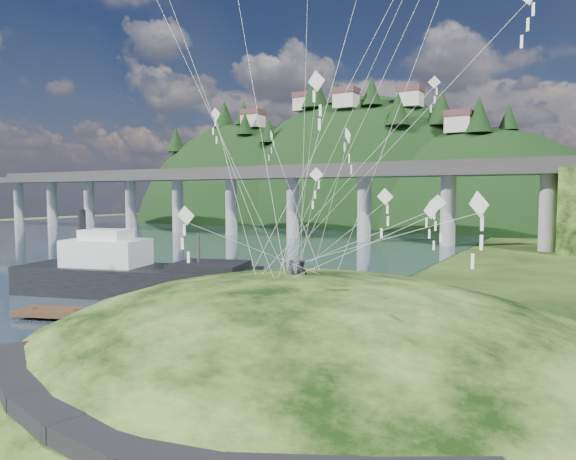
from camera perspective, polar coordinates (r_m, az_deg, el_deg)
The scene contains 9 objects.
ground at distance 30.13m, azimuth -12.78°, elevation -13.85°, with size 320.00×320.00×0.00m, color black.
grass_hill at distance 27.85m, azimuth 3.15°, elevation -18.58°, with size 36.00×32.00×13.00m.
footpath at distance 18.00m, azimuth -16.83°, elevation -19.51°, with size 22.29×5.84×0.83m.
bridge at distance 101.98m, azimuth 3.28°, elevation 4.39°, with size 160.00×11.00×15.00m.
far_ridge at distance 157.31m, azimuth 6.27°, elevation -1.98°, with size 153.00×70.00×94.50m.
work_barge at distance 48.61m, azimuth -16.85°, elevation -4.69°, with size 22.92×11.97×7.74m.
wooden_dock at distance 39.41m, azimuth -18.42°, elevation -8.93°, with size 15.38×7.60×1.11m.
kite_flyers at distance 27.12m, azimuth 1.15°, elevation -3.34°, with size 1.29×0.91×1.53m.
kite_swarm at distance 25.51m, azimuth 5.31°, elevation 21.04°, with size 20.08×15.86×20.53m.
Camera 1 is at (19.62, -20.91, 9.25)m, focal length 32.00 mm.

